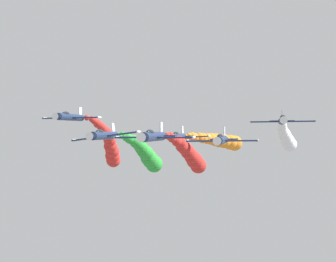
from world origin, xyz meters
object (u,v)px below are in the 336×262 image
at_px(airplane_right_outer, 282,121).
at_px(airplane_trailing, 70,117).
at_px(airplane_right_inner, 104,135).
at_px(airplane_left_inner, 221,140).
at_px(airplane_left_outer, 178,137).
at_px(airplane_lead, 153,136).

bearing_deg(airplane_right_outer, airplane_trailing, 1.85).
distance_m(airplane_right_inner, airplane_trailing, 13.34).
bearing_deg(airplane_left_inner, airplane_left_outer, -52.23).
xyz_separation_m(airplane_right_outer, airplane_trailing, (32.74, 1.05, 0.68)).
bearing_deg(airplane_lead, airplane_left_inner, -130.19).
bearing_deg(airplane_right_inner, airplane_right_outer, -156.08).
xyz_separation_m(airplane_lead, airplane_left_inner, (-7.12, -8.43, -0.55)).
bearing_deg(airplane_left_inner, airplane_lead, 49.81).
xyz_separation_m(airplane_lead, airplane_right_inner, (8.64, -7.62, 0.02)).
bearing_deg(airplane_right_outer, airplane_left_inner, 50.52).
distance_m(airplane_right_inner, airplane_left_outer, 13.39).
bearing_deg(airplane_trailing, airplane_right_outer, -178.15).
bearing_deg(airplane_right_inner, airplane_left_inner, -177.04).
distance_m(airplane_lead, airplane_trailing, 24.70).
xyz_separation_m(airplane_left_outer, airplane_right_outer, (-15.58, 0.02, 2.43)).
relative_size(airplane_left_inner, airplane_right_outer, 1.00).
bearing_deg(airplane_lead, airplane_right_inner, -41.39).
height_order(airplane_left_inner, airplane_right_outer, airplane_right_outer).
relative_size(airplane_lead, airplane_left_inner, 1.00).
bearing_deg(airplane_trailing, airplane_left_inner, 160.65).
height_order(airplane_right_inner, airplane_left_outer, airplane_right_inner).
distance_m(airplane_lead, airplane_right_inner, 11.52).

